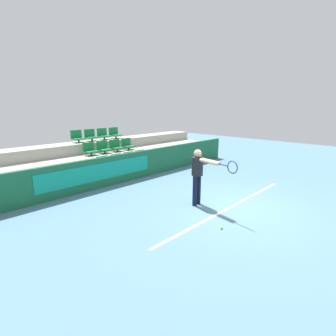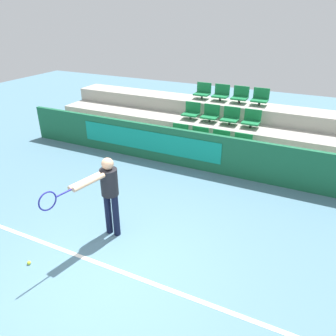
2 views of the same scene
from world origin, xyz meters
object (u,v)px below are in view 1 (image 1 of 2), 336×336
tennis_player (199,171)px  stadium_chair_2 (130,159)px  stadium_chair_1 (118,161)px  stadium_chair_7 (128,145)px  stadium_chair_11 (115,133)px  stadium_chair_5 (104,148)px  stadium_chair_8 (78,137)px  tennis_ball (221,228)px  stadium_chair_3 (142,157)px  stadium_chair_6 (116,146)px  stadium_chair_10 (103,135)px  stadium_chair_9 (91,136)px  stadium_chair_0 (104,164)px  stadium_chair_4 (90,150)px

tennis_player → stadium_chair_2: bearing=89.6°
stadium_chair_2 → tennis_player: bearing=-101.4°
stadium_chair_1 → stadium_chair_7: 1.65m
stadium_chair_1 → stadium_chair_11: (1.27, 1.92, 0.87)m
stadium_chair_5 → stadium_chair_8: (-0.64, 0.96, 0.43)m
stadium_chair_2 → stadium_chair_5: (-0.64, 0.96, 0.43)m
tennis_player → tennis_ball: tennis_player is taller
stadium_chair_1 → stadium_chair_5: 1.05m
stadium_chair_3 → tennis_ball: size_ratio=7.77×
stadium_chair_6 → stadium_chair_10: bearing=90.0°
stadium_chair_11 → stadium_chair_10: bearing=180.0°
stadium_chair_11 → stadium_chair_9: bearing=180.0°
stadium_chair_0 → stadium_chair_7: 2.18m
stadium_chair_1 → tennis_ball: bearing=-100.6°
stadium_chair_4 → stadium_chair_10: bearing=37.1°
stadium_chair_2 → tennis_ball: size_ratio=7.77×
stadium_chair_5 → stadium_chair_9: (0.00, 0.96, 0.43)m
stadium_chair_4 → stadium_chair_7: 1.91m
stadium_chair_0 → stadium_chair_6: bearing=37.1°
stadium_chair_0 → stadium_chair_11: stadium_chair_11 is taller
stadium_chair_0 → stadium_chair_10: bearing=56.5°
stadium_chair_6 → tennis_player: tennis_player is taller
stadium_chair_11 → tennis_player: size_ratio=0.31×
stadium_chair_7 → stadium_chair_10: size_ratio=1.00×
stadium_chair_2 → stadium_chair_6: 1.05m
stadium_chair_3 → stadium_chair_9: (-1.27, 1.92, 0.87)m
stadium_chair_7 → stadium_chair_10: (-0.64, 0.96, 0.43)m
stadium_chair_5 → stadium_chair_10: 1.23m
stadium_chair_2 → stadium_chair_7: (0.64, 0.96, 0.43)m
stadium_chair_7 → stadium_chair_11: 1.05m
stadium_chair_2 → stadium_chair_3: size_ratio=1.00×
stadium_chair_7 → stadium_chair_10: bearing=123.5°
tennis_ball → tennis_player: bearing=58.1°
stadium_chair_0 → stadium_chair_5: 1.23m
stadium_chair_11 → stadium_chair_3: bearing=-90.0°
stadium_chair_5 → stadium_chair_7: 1.27m
tennis_player → tennis_ball: 1.84m
stadium_chair_4 → stadium_chair_7: same height
stadium_chair_3 → stadium_chair_11: bearing=90.0°
stadium_chair_5 → tennis_ball: 6.66m
tennis_ball → stadium_chair_9: bearing=82.1°
stadium_chair_9 → stadium_chair_10: size_ratio=1.00×
stadium_chair_3 → stadium_chair_2: bearing=180.0°
stadium_chair_4 → stadium_chair_7: size_ratio=1.00×
stadium_chair_1 → stadium_chair_7: bearing=37.1°
stadium_chair_1 → stadium_chair_11: size_ratio=1.00×
stadium_chair_10 → stadium_chair_4: bearing=-142.9°
stadium_chair_5 → tennis_ball: (-1.04, -6.49, -1.06)m
tennis_player → stadium_chair_5: bearing=98.6°
stadium_chair_10 → tennis_player: (-0.85, -6.14, -0.50)m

